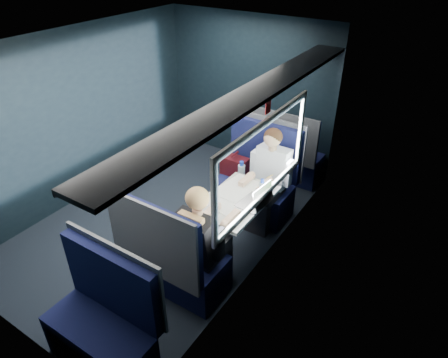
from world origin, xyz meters
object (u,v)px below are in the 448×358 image
Objects in this scene: table at (234,204)px; seat_bay_far at (173,260)px; woman at (202,236)px; laptop at (258,200)px; man at (268,174)px; cup at (271,186)px; seat_bay_near at (255,182)px; seat_row_front at (286,155)px; seat_row_back at (105,324)px; bottle_small at (262,189)px.

table is 0.79× the size of seat_bay_far.
seat_bay_far is at bearing -146.18° from woman.
laptop is (0.28, 0.03, 0.15)m from table.
laptop is at bearing -72.48° from man.
laptop is at bearing 6.14° from table.
woman is at bearing -105.98° from laptop.
woman reaches higher than cup.
seat_bay_near is 1.09× the size of seat_row_front.
man is at bearing 107.52° from laptop.
seat_bay_far reaches higher than cup.
seat_bay_near is 13.54× the size of cup.
seat_row_back is 2.08m from bottle_small.
woman reaches higher than table.
table is at bearing -124.11° from cup.
seat_bay_far is 5.45× the size of bottle_small.
seat_row_front and seat_row_back have the same top height.
man is (0.27, -0.17, 0.29)m from seat_bay_near.
seat_row_front is 5.02× the size of bottle_small.
seat_bay_far is 13.54× the size of cup.
woman is (0.25, -2.50, 0.32)m from seat_row_front.
seat_row_back is 2.53m from man.
seat_bay_far is at bearing -90.00° from seat_row_front.
table is at bearing -173.86° from laptop.
bottle_small is (0.17, -0.50, 0.12)m from man.
seat_row_back is 12.47× the size of cup.
man reaches higher than table.
laptop is at bearing -75.37° from seat_row_front.
cup is (0.26, 0.38, 0.12)m from table.
table is 0.93m from seat_bay_near.
seat_row_front is (-0.18, 1.80, -0.25)m from table.
seat_row_front is 3.18× the size of laptop.
seat_bay_near is at bearing 133.37° from cup.
bottle_small is at bearing 103.50° from laptop.
seat_row_front is at bearing 88.88° from seat_bay_near.
man reaches higher than seat_row_back.
seat_bay_near is 0.95× the size of woman.
woman reaches higher than seat_row_back.
cup is at bearing -58.41° from man.
man is at bearing 80.97° from seat_bay_far.
seat_row_back is at bearing -101.48° from cup.
table is 1.82m from seat_row_front.
seat_bay_near is 3.45× the size of laptop.
laptop is (0.21, 0.74, 0.08)m from woman.
seat_bay_far is 3.45× the size of laptop.
cup is at bearing 83.65° from bottle_small.
table is at bearing -84.20° from seat_row_front.
table is at bearing -95.52° from man.
cup is (0.44, 2.18, 0.38)m from seat_row_back.
seat_row_front is at bearing 104.63° from laptop.
table is 0.93m from seat_bay_far.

